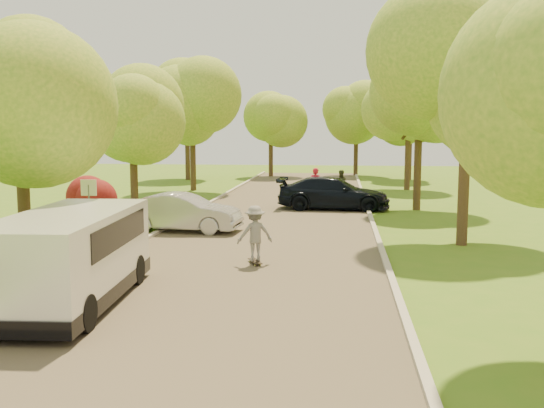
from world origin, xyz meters
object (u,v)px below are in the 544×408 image
at_px(dark_sedan, 334,193).
at_px(skateboarder, 255,233).
at_px(street_sign, 89,197).
at_px(minivan, 70,256).
at_px(silver_sedan, 183,213).
at_px(person_olive, 341,184).
at_px(longboard, 255,261).
at_px(person_striped, 315,185).

bearing_deg(dark_sedan, skateboarder, 172.64).
height_order(street_sign, skateboarder, street_sign).
height_order(minivan, silver_sedan, minivan).
xyz_separation_m(silver_sedan, skateboarder, (3.52, -5.30, 0.18)).
height_order(street_sign, person_olive, street_sign).
xyz_separation_m(street_sign, minivan, (2.60, -7.12, -0.48)).
distance_m(minivan, dark_sedan, 17.72).
bearing_deg(street_sign, longboard, -23.98).
distance_m(dark_sedan, person_olive, 4.64).
bearing_deg(person_olive, skateboarder, 63.58).
distance_m(street_sign, minivan, 7.60).
height_order(silver_sedan, person_striped, person_striped).
bearing_deg(longboard, dark_sedan, -122.40).
bearing_deg(longboard, silver_sedan, -79.12).
xyz_separation_m(silver_sedan, longboard, (3.52, -5.30, -0.64)).
distance_m(minivan, longboard, 5.72).
distance_m(silver_sedan, dark_sedan, 9.06).
xyz_separation_m(street_sign, silver_sedan, (2.57, 2.59, -0.83)).
xyz_separation_m(skateboarder, person_olive, (2.44, 17.02, -0.10)).
bearing_deg(person_striped, minivan, 92.60).
distance_m(street_sign, person_striped, 14.09).
bearing_deg(dark_sedan, street_sign, 142.03).
relative_size(dark_sedan, longboard, 6.40).
height_order(dark_sedan, person_olive, person_olive).
xyz_separation_m(street_sign, longboard, (6.09, -2.71, -1.47)).
xyz_separation_m(dark_sedan, person_striped, (-0.98, 2.40, 0.15)).
distance_m(silver_sedan, person_olive, 13.15).
bearing_deg(person_olive, person_striped, 41.20).
xyz_separation_m(dark_sedan, longboard, (-2.10, -12.39, -0.70)).
distance_m(minivan, silver_sedan, 9.72).
relative_size(street_sign, person_striped, 1.16).
bearing_deg(longboard, person_olive, -120.93).
distance_m(longboard, person_striped, 14.86).
height_order(street_sign, minivan, street_sign).
height_order(street_sign, silver_sedan, street_sign).
distance_m(person_striped, person_olive, 2.59).
relative_size(minivan, person_olive, 3.51).
xyz_separation_m(longboard, person_striped, (1.13, 14.80, 0.85)).
height_order(street_sign, person_striped, street_sign).
bearing_deg(minivan, longboard, 48.05).
height_order(skateboarder, person_olive, skateboarder).
height_order(minivan, skateboarder, minivan).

